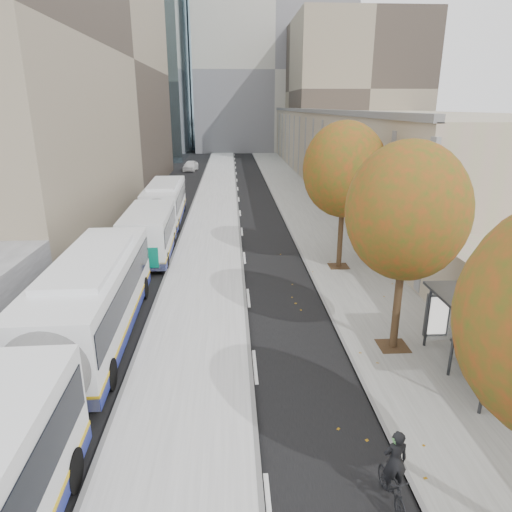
{
  "coord_description": "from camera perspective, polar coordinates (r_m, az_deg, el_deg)",
  "views": [
    {
      "loc": [
        -2.38,
        -1.91,
        8.68
      ],
      "look_at": [
        -1.35,
        16.77,
        2.5
      ],
      "focal_mm": 32.0,
      "sensor_mm": 36.0,
      "label": 1
    }
  ],
  "objects": [
    {
      "name": "bus_platform",
      "position": [
        37.93,
        -5.35,
        5.08
      ],
      "size": [
        4.25,
        150.0,
        0.15
      ],
      "primitive_type": "cube",
      "color": "#AFAFAF",
      "rests_on": "ground"
    },
    {
      "name": "sidewalk",
      "position": [
        38.46,
        6.69,
        5.17
      ],
      "size": [
        4.75,
        150.0,
        0.08
      ],
      "primitive_type": "cube",
      "color": "gray",
      "rests_on": "ground"
    },
    {
      "name": "building_tan",
      "position": [
        68.45,
        12.36,
        13.95
      ],
      "size": [
        18.0,
        92.0,
        8.0
      ],
      "primitive_type": "cube",
      "color": "tan",
      "rests_on": "ground"
    },
    {
      "name": "building_far_block",
      "position": [
        98.47,
        1.86,
        21.95
      ],
      "size": [
        30.0,
        18.0,
        30.0
      ],
      "primitive_type": "cube",
      "color": "#ABA89C",
      "rests_on": "ground"
    },
    {
      "name": "bus_shelter",
      "position": [
        16.52,
        26.63,
        -6.93
      ],
      "size": [
        1.9,
        4.4,
        2.53
      ],
      "color": "#383A3F",
      "rests_on": "sidewalk"
    },
    {
      "name": "tree_c",
      "position": [
        16.43,
        18.36,
        5.3
      ],
      "size": [
        4.2,
        4.2,
        7.28
      ],
      "color": "#322115",
      "rests_on": "sidewalk"
    },
    {
      "name": "tree_d",
      "position": [
        24.86,
        10.98,
        10.53
      ],
      "size": [
        4.4,
        4.4,
        7.6
      ],
      "color": "#322115",
      "rests_on": "sidewalk"
    },
    {
      "name": "bus_near",
      "position": [
        14.98,
        -23.56,
        -11.13
      ],
      "size": [
        3.27,
        18.79,
        3.12
      ],
      "rotation": [
        0.0,
        0.0,
        0.03
      ],
      "color": "white",
      "rests_on": "ground"
    },
    {
      "name": "bus_far",
      "position": [
        32.72,
        -11.99,
        5.34
      ],
      "size": [
        3.05,
        17.37,
        2.88
      ],
      "rotation": [
        0.0,
        0.0,
        0.03
      ],
      "color": "white",
      "rests_on": "ground"
    },
    {
      "name": "cyclist",
      "position": [
        11.8,
        16.76,
        -24.99
      ],
      "size": [
        0.59,
        1.57,
        1.97
      ],
      "rotation": [
        0.0,
        0.0,
        0.07
      ],
      "color": "black",
      "rests_on": "ground"
    },
    {
      "name": "distant_car",
      "position": [
        65.61,
        -8.19,
        11.12
      ],
      "size": [
        2.17,
        4.34,
        1.42
      ],
      "primitive_type": "imported",
      "rotation": [
        0.0,
        0.0,
        -0.12
      ],
      "color": "white",
      "rests_on": "ground"
    }
  ]
}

